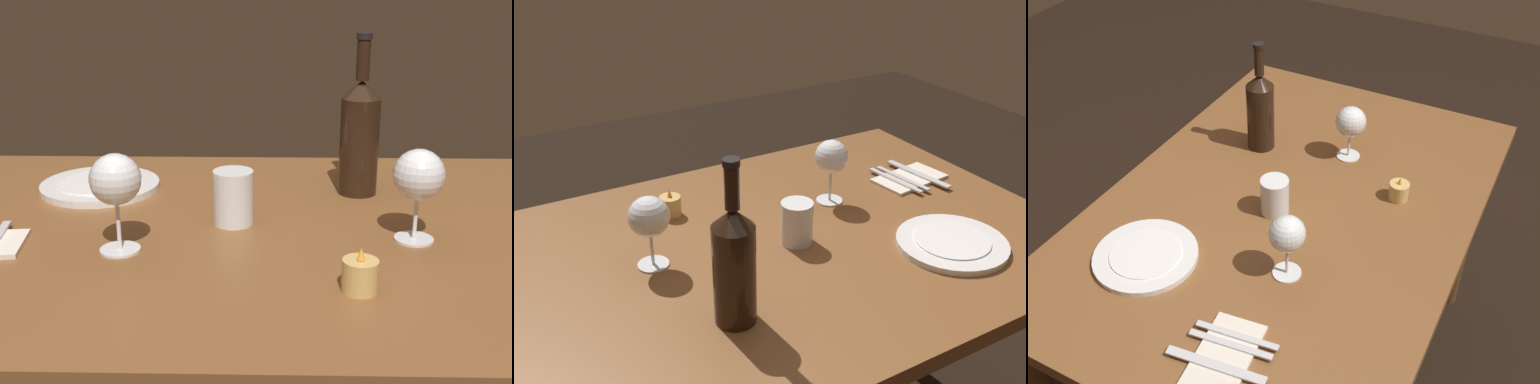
# 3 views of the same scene
# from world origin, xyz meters

# --- Properties ---
(dining_table) EXTENTS (1.30, 0.90, 0.74)m
(dining_table) POSITION_xyz_m (0.00, 0.00, 0.65)
(dining_table) COLOR brown
(dining_table) RESTS_ON ground
(wine_glass_left) EXTENTS (0.08, 0.08, 0.16)m
(wine_glass_left) POSITION_xyz_m (0.21, 0.11, 0.86)
(wine_glass_left) COLOR white
(wine_glass_left) RESTS_ON dining_table
(wine_glass_right) EXTENTS (0.09, 0.09, 0.16)m
(wine_glass_right) POSITION_xyz_m (-0.27, 0.05, 0.85)
(wine_glass_right) COLOR white
(wine_glass_right) RESTS_ON dining_table
(wine_bottle) EXTENTS (0.08, 0.08, 0.32)m
(wine_bottle) POSITION_xyz_m (-0.21, -0.19, 0.86)
(wine_bottle) COLOR black
(wine_bottle) RESTS_ON dining_table
(water_tumbler) EXTENTS (0.07, 0.07, 0.10)m
(water_tumbler) POSITION_xyz_m (0.04, -0.02, 0.78)
(water_tumbler) COLOR white
(water_tumbler) RESTS_ON dining_table
(votive_candle) EXTENTS (0.05, 0.05, 0.07)m
(votive_candle) POSITION_xyz_m (-0.16, 0.24, 0.76)
(votive_candle) COLOR #DBB266
(votive_candle) RESTS_ON dining_table
(dinner_plate) EXTENTS (0.24, 0.24, 0.02)m
(dinner_plate) POSITION_xyz_m (0.32, -0.20, 0.75)
(dinner_plate) COLOR white
(dinner_plate) RESTS_ON dining_table
(folded_napkin) EXTENTS (0.20, 0.13, 0.01)m
(folded_napkin) POSITION_xyz_m (0.47, 0.10, 0.74)
(folded_napkin) COLOR silver
(folded_napkin) RESTS_ON dining_table
(fork_inner) EXTENTS (0.04, 0.18, 0.00)m
(fork_inner) POSITION_xyz_m (0.45, 0.10, 0.75)
(fork_inner) COLOR silver
(fork_inner) RESTS_ON folded_napkin
(fork_outer) EXTENTS (0.04, 0.18, 0.00)m
(fork_outer) POSITION_xyz_m (0.42, 0.10, 0.75)
(fork_outer) COLOR silver
(fork_outer) RESTS_ON folded_napkin
(table_knife) EXTENTS (0.04, 0.21, 0.00)m
(table_knife) POSITION_xyz_m (0.50, 0.10, 0.75)
(table_knife) COLOR silver
(table_knife) RESTS_ON folded_napkin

